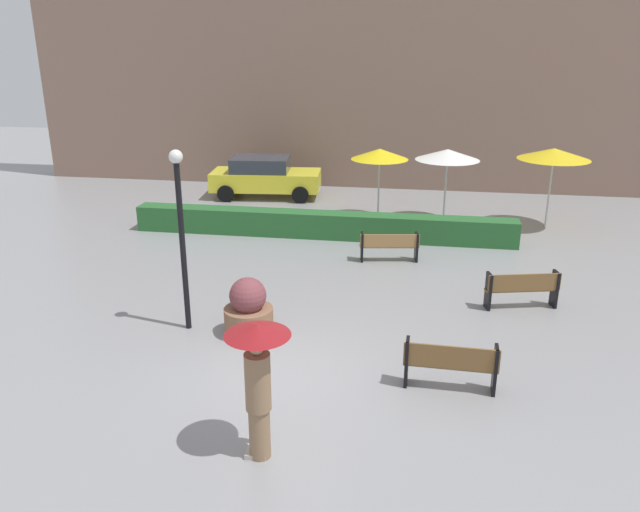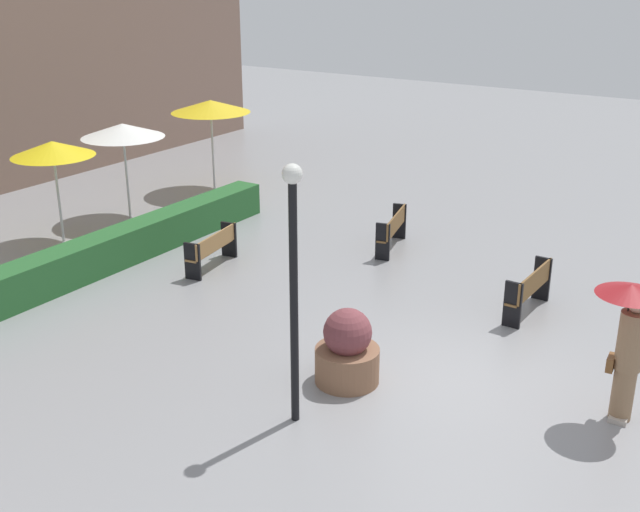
# 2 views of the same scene
# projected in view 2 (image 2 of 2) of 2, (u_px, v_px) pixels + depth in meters

# --- Properties ---
(ground_plane) EXTENTS (60.00, 60.00, 0.00)m
(ground_plane) POSITION_uv_depth(u_px,v_px,m) (457.00, 378.00, 12.71)
(ground_plane) COLOR gray
(bench_back_row) EXTENTS (1.68, 0.62, 0.81)m
(bench_back_row) POSITION_uv_depth(u_px,v_px,m) (213.00, 247.00, 17.10)
(bench_back_row) COLOR #9E7242
(bench_back_row) RESTS_ON ground
(bench_far_right) EXTENTS (1.71, 0.71, 0.87)m
(bench_far_right) POSITION_uv_depth(u_px,v_px,m) (393.00, 228.00, 18.22)
(bench_far_right) COLOR brown
(bench_far_right) RESTS_ON ground
(bench_near_right) EXTENTS (1.66, 0.38, 0.89)m
(bench_near_right) POSITION_uv_depth(u_px,v_px,m) (530.00, 288.00, 14.86)
(bench_near_right) COLOR brown
(bench_near_right) RESTS_ON ground
(pedestrian_with_umbrella) EXTENTS (0.97, 0.97, 2.13)m
(pedestrian_with_umbrella) POSITION_uv_depth(u_px,v_px,m) (629.00, 334.00, 11.13)
(pedestrian_with_umbrella) COLOR #8C6B4C
(pedestrian_with_umbrella) RESTS_ON ground
(planter_pot) EXTENTS (1.04, 1.04, 1.26)m
(planter_pot) POSITION_uv_depth(u_px,v_px,m) (347.00, 351.00, 12.43)
(planter_pot) COLOR brown
(planter_pot) RESTS_ON ground
(lamp_post) EXTENTS (0.28, 0.28, 3.87)m
(lamp_post) POSITION_uv_depth(u_px,v_px,m) (294.00, 270.00, 10.73)
(lamp_post) COLOR black
(lamp_post) RESTS_ON ground
(patio_umbrella_yellow) EXTENTS (1.92, 1.92, 2.45)m
(patio_umbrella_yellow) POSITION_uv_depth(u_px,v_px,m) (53.00, 149.00, 18.10)
(patio_umbrella_yellow) COLOR silver
(patio_umbrella_yellow) RESTS_ON ground
(patio_umbrella_white) EXTENTS (2.11, 2.11, 2.49)m
(patio_umbrella_white) POSITION_uv_depth(u_px,v_px,m) (123.00, 131.00, 19.85)
(patio_umbrella_white) COLOR silver
(patio_umbrella_white) RESTS_ON ground
(patio_umbrella_yellow_far) EXTENTS (2.27, 2.27, 2.62)m
(patio_umbrella_yellow_far) POSITION_uv_depth(u_px,v_px,m) (211.00, 106.00, 22.36)
(patio_umbrella_yellow_far) COLOR silver
(patio_umbrella_yellow_far) RESTS_ON ground
(hedge_strip) EXTENTS (11.96, 0.70, 0.80)m
(hedge_strip) POSITION_uv_depth(u_px,v_px,m) (73.00, 265.00, 16.35)
(hedge_strip) COLOR #28602D
(hedge_strip) RESTS_ON ground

